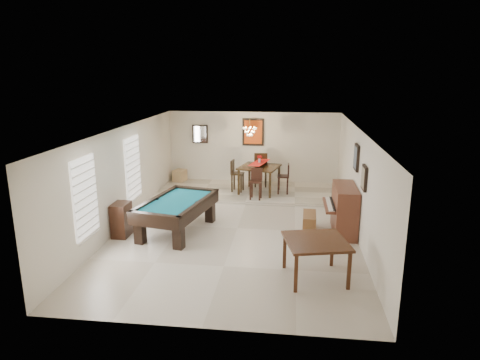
% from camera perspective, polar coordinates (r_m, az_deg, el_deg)
% --- Properties ---
extents(ground_plane, '(6.00, 9.00, 0.02)m').
position_cam_1_polar(ground_plane, '(11.24, -0.37, -6.50)').
color(ground_plane, beige).
extents(wall_back, '(6.00, 0.04, 2.60)m').
position_cam_1_polar(wall_back, '(15.21, 1.76, 4.19)').
color(wall_back, silver).
rests_on(wall_back, ground_plane).
extents(wall_front, '(6.00, 0.04, 2.60)m').
position_cam_1_polar(wall_front, '(6.63, -5.36, -9.70)').
color(wall_front, silver).
rests_on(wall_front, ground_plane).
extents(wall_left, '(0.04, 9.00, 2.60)m').
position_cam_1_polar(wall_left, '(11.59, -15.25, 0.43)').
color(wall_left, silver).
rests_on(wall_left, ground_plane).
extents(wall_right, '(0.04, 9.00, 2.60)m').
position_cam_1_polar(wall_right, '(10.88, 15.49, -0.49)').
color(wall_right, silver).
rests_on(wall_right, ground_plane).
extents(ceiling, '(6.00, 9.00, 0.04)m').
position_cam_1_polar(ceiling, '(10.59, -0.39, 6.81)').
color(ceiling, white).
rests_on(ceiling, wall_back).
extents(dining_step, '(6.00, 2.50, 0.12)m').
position_cam_1_polar(dining_step, '(14.28, 1.27, -1.60)').
color(dining_step, beige).
rests_on(dining_step, ground_plane).
extents(window_left_front, '(0.06, 1.00, 1.70)m').
position_cam_1_polar(window_left_front, '(9.63, -19.96, -2.16)').
color(window_left_front, white).
rests_on(window_left_front, wall_left).
extents(window_left_rear, '(0.06, 1.00, 1.70)m').
position_cam_1_polar(window_left_rear, '(12.10, -14.11, 1.57)').
color(window_left_rear, white).
rests_on(window_left_rear, wall_left).
extents(pool_table, '(1.77, 2.64, 0.81)m').
position_cam_1_polar(pool_table, '(10.99, -8.36, -4.85)').
color(pool_table, black).
rests_on(pool_table, ground_plane).
extents(square_table, '(1.39, 1.39, 0.80)m').
position_cam_1_polar(square_table, '(8.67, 10.00, -10.36)').
color(square_table, '#361B0D').
rests_on(square_table, ground_plane).
extents(upright_piano, '(0.82, 1.46, 1.21)m').
position_cam_1_polar(upright_piano, '(11.06, 13.03, -3.85)').
color(upright_piano, brown).
rests_on(upright_piano, ground_plane).
extents(piano_bench, '(0.36, 0.85, 0.47)m').
position_cam_1_polar(piano_bench, '(11.10, 9.21, -5.62)').
color(piano_bench, brown).
rests_on(piano_bench, ground_plane).
extents(apothecary_chest, '(0.38, 0.56, 0.85)m').
position_cam_1_polar(apothecary_chest, '(11.00, -15.53, -5.11)').
color(apothecary_chest, black).
rests_on(apothecary_chest, ground_plane).
extents(dining_table, '(1.44, 1.44, 0.99)m').
position_cam_1_polar(dining_table, '(13.94, 2.58, 0.34)').
color(dining_table, black).
rests_on(dining_table, dining_step).
extents(flower_vase, '(0.19, 0.19, 0.25)m').
position_cam_1_polar(flower_vase, '(13.80, 2.61, 2.84)').
color(flower_vase, '#A70E0E').
rests_on(flower_vase, dining_table).
extents(dining_chair_south, '(0.38, 0.38, 0.96)m').
position_cam_1_polar(dining_chair_south, '(13.19, 2.12, -0.54)').
color(dining_chair_south, black).
rests_on(dining_chair_south, dining_step).
extents(dining_chair_north, '(0.48, 0.48, 1.19)m').
position_cam_1_polar(dining_chair_north, '(14.66, 2.76, 1.46)').
color(dining_chair_north, black).
rests_on(dining_chair_north, dining_step).
extents(dining_chair_west, '(0.42, 0.42, 1.03)m').
position_cam_1_polar(dining_chair_west, '(14.04, -0.32, 0.56)').
color(dining_chair_west, black).
rests_on(dining_chair_west, dining_step).
extents(dining_chair_east, '(0.37, 0.37, 0.98)m').
position_cam_1_polar(dining_chair_east, '(13.87, 5.77, 0.19)').
color(dining_chair_east, black).
rests_on(dining_chair_east, dining_step).
extents(corner_bench, '(0.48, 0.54, 0.41)m').
position_cam_1_polar(corner_bench, '(15.55, -8.05, 0.61)').
color(corner_bench, tan).
rests_on(corner_bench, dining_step).
extents(chandelier, '(0.44, 0.44, 0.60)m').
position_cam_1_polar(chandelier, '(13.79, 1.30, 6.92)').
color(chandelier, '#FFE5B2').
rests_on(chandelier, ceiling).
extents(back_painting, '(0.75, 0.06, 0.95)m').
position_cam_1_polar(back_painting, '(15.08, 1.77, 6.41)').
color(back_painting, '#D84C14').
rests_on(back_painting, wall_back).
extents(back_mirror, '(0.55, 0.06, 0.65)m').
position_cam_1_polar(back_mirror, '(15.37, -5.35, 6.13)').
color(back_mirror, white).
rests_on(back_mirror, wall_back).
extents(right_picture_upper, '(0.06, 0.55, 0.65)m').
position_cam_1_polar(right_picture_upper, '(11.04, 15.27, 2.93)').
color(right_picture_upper, slate).
rests_on(right_picture_upper, wall_right).
extents(right_picture_lower, '(0.06, 0.45, 0.55)m').
position_cam_1_polar(right_picture_lower, '(9.82, 16.24, 0.28)').
color(right_picture_lower, gray).
rests_on(right_picture_lower, wall_right).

